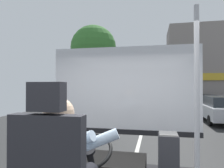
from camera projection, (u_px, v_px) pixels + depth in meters
The scene contains 10 objects.
ground at pixel (144, 124), 10.43m from camera, with size 18.00×44.00×0.06m.
bus_driver at pixel (63, 164), 1.47m from camera, with size 0.76×0.60×0.75m.
handrail_pole at pixel (197, 119), 1.75m from camera, with size 0.04×0.04×1.99m.
fare_box at pixel (168, 164), 2.40m from camera, with size 0.23×0.24×0.72m.
windshield_panel at pixel (124, 100), 3.42m from camera, with size 2.50×0.08×1.48m.
street_tree at pixel (93, 49), 14.25m from camera, with size 3.21×3.21×6.22m.
shop_building at pixel (224, 67), 18.85m from camera, with size 10.11×4.52×7.45m.
parked_car_white at pixel (222, 109), 10.87m from camera, with size 1.99×4.14×1.39m.
parked_car_blue at pixel (202, 102), 16.10m from camera, with size 1.97×3.95×1.28m.
parked_car_green at pixel (193, 98), 21.03m from camera, with size 1.96×4.09×1.29m.
Camera 1 is at (0.50, -1.77, 1.93)m, focal length 32.42 mm.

